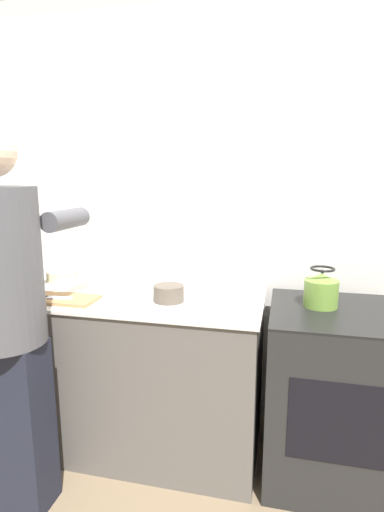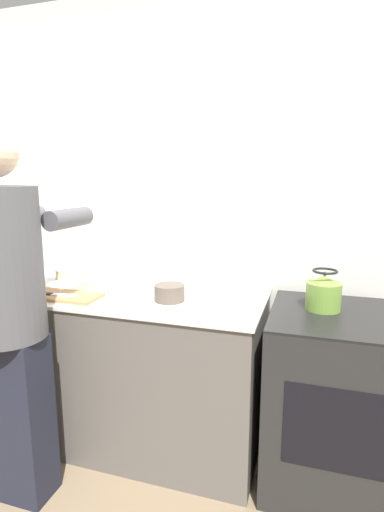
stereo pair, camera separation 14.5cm
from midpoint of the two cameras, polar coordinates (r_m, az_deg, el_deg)
The scene contains 11 objects.
ground_plane at distance 2.33m, azimuth -7.42°, elevation -29.93°, with size 12.00×12.00×0.00m, color #7A664C.
wall_back at distance 2.49m, azimuth -2.03°, elevation 5.96°, with size 8.00×0.05×2.60m.
counter at distance 2.47m, azimuth -12.78°, elevation -15.05°, with size 1.70×0.72×0.89m.
oven at distance 2.25m, azimuth 17.76°, elevation -18.18°, with size 0.66×0.66×0.89m.
person at distance 1.97m, azimuth -26.87°, elevation -7.38°, with size 0.38×0.62×1.73m.
cutting_board at distance 2.24m, azimuth -20.17°, elevation -5.78°, with size 0.39×0.19×0.02m.
knife at distance 2.23m, azimuth -21.30°, elevation -5.57°, with size 0.22×0.05×0.01m.
kettle at distance 2.08m, azimuth 16.10°, elevation -4.73°, with size 0.17×0.17×0.20m.
bowl_prep at distance 2.66m, azimuth -19.50°, elevation -2.63°, with size 0.20×0.20×0.06m.
bowl_mixing at distance 2.09m, azimuth -5.35°, elevation -5.34°, with size 0.16×0.16×0.09m.
canister_jar at distance 2.78m, azimuth -25.91°, elevation -1.22°, with size 0.16×0.16×0.18m.
Camera 1 is at (0.58, -1.65, 1.53)m, focal length 28.00 mm.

